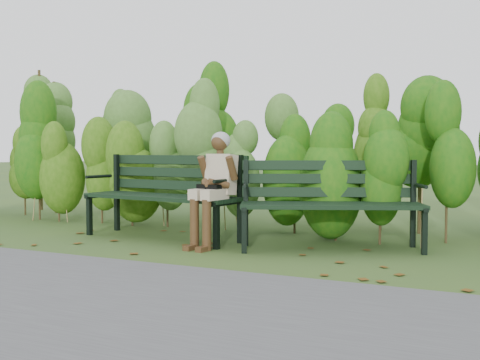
% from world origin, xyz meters
% --- Properties ---
extents(ground, '(80.00, 80.00, 0.00)m').
position_xyz_m(ground, '(0.00, 0.00, 0.00)').
color(ground, '#365326').
extents(footpath, '(60.00, 2.50, 0.01)m').
position_xyz_m(footpath, '(0.00, -2.20, 0.01)').
color(footpath, '#474749').
rests_on(footpath, ground).
extents(hedge_band, '(11.04, 1.67, 2.42)m').
position_xyz_m(hedge_band, '(0.00, 1.86, 1.26)').
color(hedge_band, '#47381E').
rests_on(hedge_band, ground).
extents(leaf_litter, '(5.91, 2.19, 0.01)m').
position_xyz_m(leaf_litter, '(-0.25, 0.01, 0.00)').
color(leaf_litter, brown).
rests_on(leaf_litter, ground).
extents(bench_left, '(2.13, 0.93, 1.03)m').
position_xyz_m(bench_left, '(-1.08, 0.52, 0.61)').
color(bench_left, black).
rests_on(bench_left, ground).
extents(bench_right, '(2.05, 1.32, 0.98)m').
position_xyz_m(bench_right, '(0.97, 0.62, 0.58)').
color(bench_right, black).
rests_on(bench_right, ground).
extents(seated_woman, '(0.49, 0.71, 1.30)m').
position_xyz_m(seated_woman, '(-0.25, 0.21, 0.76)').
color(seated_woman, '#B5AC8B').
rests_on(seated_woman, ground).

